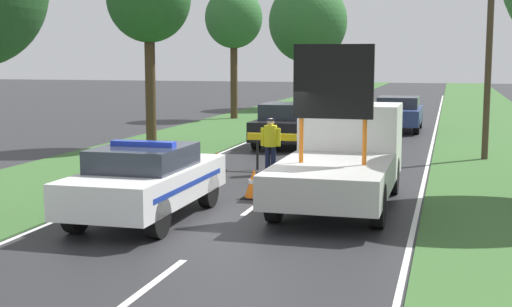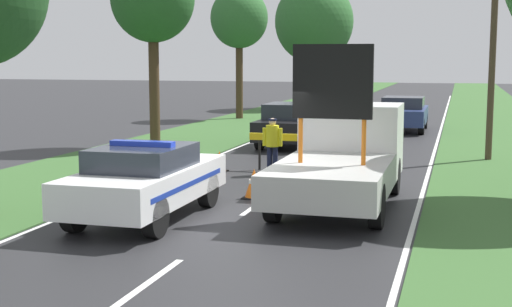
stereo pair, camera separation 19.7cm
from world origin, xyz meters
TOP-DOWN VIEW (x-y plane):
  - ground_plane at (0.00, 0.00)m, footprint 160.00×160.00m
  - lane_markings at (0.00, 15.17)m, footprint 6.88×67.37m
  - grass_verge_left at (-5.88, 20.00)m, footprint 4.78×120.00m
  - grass_verge_right at (5.88, 20.00)m, footprint 4.78×120.00m
  - police_car at (-1.75, -0.48)m, footprint 1.85×4.52m
  - work_truck at (1.75, 2.19)m, footprint 2.24×5.58m
  - road_barrier at (-0.11, 6.14)m, footprint 2.89×0.08m
  - police_officer at (-0.71, 5.44)m, footprint 0.55×0.35m
  - pedestrian_civilian at (0.55, 5.47)m, footprint 0.56×0.36m
  - traffic_cone_near_police at (-2.92, 4.66)m, footprint 0.45×0.45m
  - traffic_cone_centre_front at (-0.26, 2.10)m, footprint 0.49×0.49m
  - traffic_cone_near_truck at (-2.26, 5.49)m, footprint 0.42×0.42m
  - queued_car_sedan_black at (-1.71, 11.80)m, footprint 1.78×4.32m
  - queued_car_hatch_blue at (1.81, 18.33)m, footprint 1.93×4.27m
  - queued_car_wagon_maroon at (-1.80, 25.04)m, footprint 1.73×4.03m
  - roadside_tree_near_left at (-6.91, 22.34)m, footprint 2.96×2.96m
  - roadside_tree_mid_right at (-6.34, 10.30)m, footprint 2.96×2.96m
  - roadside_tree_far_left at (-4.72, 30.97)m, footprint 4.87×4.87m
  - utility_pole at (5.07, 9.90)m, footprint 1.20×0.20m

SIDE VIEW (x-z plane):
  - ground_plane at x=0.00m, z-range 0.00..0.00m
  - lane_markings at x=0.00m, z-range 0.00..0.01m
  - grass_verge_left at x=-5.88m, z-range 0.00..0.03m
  - grass_verge_right at x=5.88m, z-range 0.00..0.03m
  - traffic_cone_near_truck at x=-2.26m, z-range 0.00..0.58m
  - traffic_cone_near_police at x=-2.92m, z-range 0.00..0.62m
  - traffic_cone_centre_front at x=-0.26m, z-range 0.00..0.68m
  - queued_car_hatch_blue at x=1.81m, z-range 0.03..1.53m
  - police_car at x=-1.75m, z-range 0.00..1.56m
  - queued_car_sedan_black at x=-1.71m, z-range 0.01..1.56m
  - queued_car_wagon_maroon at x=-1.80m, z-range 0.04..1.56m
  - road_barrier at x=-0.11m, z-range 0.35..1.40m
  - police_officer at x=-0.71m, z-range 0.15..1.69m
  - pedestrian_civilian at x=0.55m, z-range 0.14..1.71m
  - work_truck at x=1.75m, z-range -0.68..2.75m
  - utility_pole at x=5.07m, z-range 0.12..7.45m
  - roadside_tree_near_left at x=-6.91m, z-range 1.76..8.53m
  - roadside_tree_mid_right at x=-6.34m, z-range 1.78..8.58m
  - roadside_tree_far_left at x=-4.72m, z-range 1.40..9.36m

